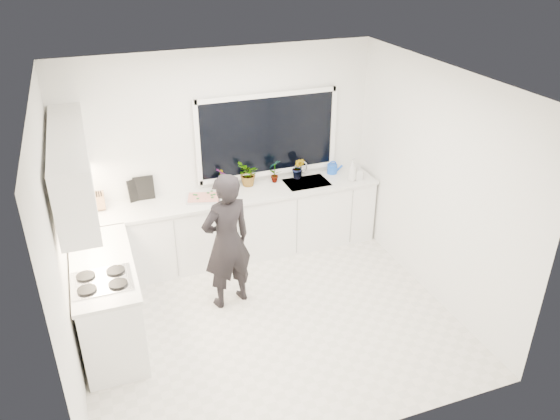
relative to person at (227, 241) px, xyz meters
name	(u,v)px	position (x,y,z in m)	size (l,w,h in m)	color
floor	(269,320)	(0.32, -0.48, -0.83)	(4.00, 3.50, 0.02)	beige
wall_back	(223,154)	(0.32, 1.28, 0.53)	(4.00, 0.02, 2.70)	white
wall_left	(58,250)	(-1.69, -0.48, 0.53)	(0.02, 3.50, 2.70)	white
wall_right	(435,185)	(2.33, -0.48, 0.53)	(0.02, 3.50, 2.70)	white
ceiling	(266,81)	(0.32, -0.48, 1.89)	(4.00, 3.50, 0.02)	white
window	(268,135)	(0.92, 1.24, 0.73)	(1.80, 0.02, 1.00)	black
base_cabinets_back	(232,227)	(0.32, 0.97, -0.38)	(3.92, 0.58, 0.88)	white
base_cabinets_left	(108,301)	(-1.35, -0.13, -0.38)	(0.58, 1.60, 0.88)	white
countertop_back	(231,196)	(0.32, 0.96, 0.08)	(3.94, 0.62, 0.04)	silver
countertop_left	(102,265)	(-1.35, -0.13, 0.08)	(0.62, 1.60, 0.04)	silver
upper_cabinets	(72,167)	(-1.47, 0.22, 1.03)	(0.34, 2.10, 0.70)	white
sink	(307,186)	(1.37, 0.97, 0.05)	(0.58, 0.42, 0.14)	silver
faucet	(301,169)	(1.37, 1.17, 0.21)	(0.03, 0.03, 0.22)	silver
stovetop	(102,281)	(-1.37, -0.48, 0.11)	(0.56, 0.48, 0.03)	black
person	(227,241)	(0.00, 0.00, 0.00)	(0.60, 0.39, 1.64)	black
pizza_tray	(203,198)	(-0.04, 0.94, 0.11)	(0.41, 0.31, 0.03)	#B9B9BE
pizza	(203,197)	(-0.04, 0.94, 0.13)	(0.38, 0.27, 0.01)	red
watering_can	(332,169)	(1.82, 1.13, 0.16)	(0.14, 0.14, 0.13)	blue
paper_towel_roll	(78,204)	(-1.51, 1.07, 0.23)	(0.11, 0.11, 0.26)	white
knife_block	(99,201)	(-1.27, 1.11, 0.21)	(0.13, 0.10, 0.22)	olive
utensil_crock	(80,238)	(-1.53, 0.32, 0.18)	(0.13, 0.13, 0.16)	silver
picture_frame_large	(137,190)	(-0.81, 1.21, 0.24)	(0.22, 0.02, 0.28)	black
picture_frame_small	(144,188)	(-0.72, 1.21, 0.25)	(0.25, 0.02, 0.30)	black
herb_plants	(254,174)	(0.69, 1.13, 0.26)	(1.27, 0.37, 0.33)	#26662D
soap_bottles	(354,170)	(2.00, 0.82, 0.24)	(0.23, 0.16, 0.31)	#D8BF66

